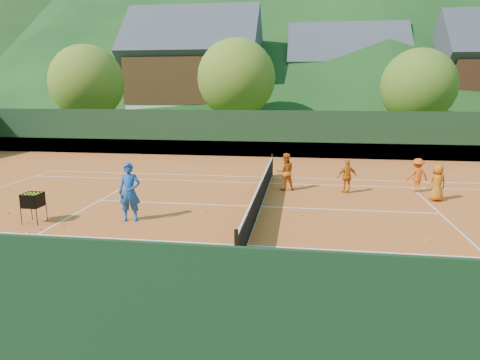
# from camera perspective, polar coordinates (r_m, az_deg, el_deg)

# --- Properties ---
(ground) EXTENTS (400.00, 400.00, 0.00)m
(ground) POSITION_cam_1_polar(r_m,az_deg,el_deg) (16.10, 2.75, -3.63)
(ground) COLOR #2D4B17
(ground) RESTS_ON ground
(clay_court) EXTENTS (40.00, 24.00, 0.02)m
(clay_court) POSITION_cam_1_polar(r_m,az_deg,el_deg) (16.10, 2.75, -3.60)
(clay_court) COLOR #C75720
(clay_court) RESTS_ON ground
(coach) EXTENTS (0.78, 0.57, 1.97)m
(coach) POSITION_cam_1_polar(r_m,az_deg,el_deg) (14.60, -14.50, -1.58)
(coach) COLOR #194CA3
(coach) RESTS_ON clay_court
(student_a) EXTENTS (0.89, 0.75, 1.62)m
(student_a) POSITION_cam_1_polar(r_m,az_deg,el_deg) (18.65, 6.08, 1.12)
(student_a) COLOR #D95E13
(student_a) RESTS_ON clay_court
(student_b) EXTENTS (0.90, 0.58, 1.43)m
(student_b) POSITION_cam_1_polar(r_m,az_deg,el_deg) (18.54, 14.10, 0.44)
(student_b) COLOR orange
(student_b) RESTS_ON clay_court
(student_c) EXTENTS (0.81, 0.64, 1.46)m
(student_c) POSITION_cam_1_polar(r_m,az_deg,el_deg) (18.44, 24.80, -0.33)
(student_c) COLOR #CF6612
(student_c) RESTS_ON clay_court
(student_d) EXTENTS (1.03, 0.72, 1.45)m
(student_d) POSITION_cam_1_polar(r_m,az_deg,el_deg) (19.72, 22.55, 0.59)
(student_d) COLOR #E35814
(student_d) RESTS_ON clay_court
(tennis_ball_0) EXTENTS (0.07, 0.07, 0.07)m
(tennis_ball_0) POSITION_cam_1_polar(r_m,az_deg,el_deg) (10.30, -9.68, -12.79)
(tennis_ball_0) COLOR #ACDA24
(tennis_ball_0) RESTS_ON clay_court
(tennis_ball_1) EXTENTS (0.07, 0.07, 0.07)m
(tennis_ball_1) POSITION_cam_1_polar(r_m,az_deg,el_deg) (17.72, -24.73, -3.10)
(tennis_ball_1) COLOR #ACDA24
(tennis_ball_1) RESTS_ON clay_court
(tennis_ball_2) EXTENTS (0.07, 0.07, 0.07)m
(tennis_ball_2) POSITION_cam_1_polar(r_m,az_deg,el_deg) (14.91, -25.07, -5.87)
(tennis_ball_2) COLOR #ACDA24
(tennis_ball_2) RESTS_ON clay_court
(tennis_ball_4) EXTENTS (0.07, 0.07, 0.07)m
(tennis_ball_4) POSITION_cam_1_polar(r_m,az_deg,el_deg) (7.88, -0.84, -20.98)
(tennis_ball_4) COLOR #ACDA24
(tennis_ball_4) RESTS_ON clay_court
(tennis_ball_5) EXTENTS (0.07, 0.07, 0.07)m
(tennis_ball_5) POSITION_cam_1_polar(r_m,az_deg,el_deg) (14.66, -26.44, -6.29)
(tennis_ball_5) COLOR #ACDA24
(tennis_ball_5) RESTS_ON clay_court
(tennis_ball_7) EXTENTS (0.07, 0.07, 0.07)m
(tennis_ball_7) POSITION_cam_1_polar(r_m,az_deg,el_deg) (17.27, -28.55, -3.85)
(tennis_ball_7) COLOR #ACDA24
(tennis_ball_7) RESTS_ON clay_court
(tennis_ball_8) EXTENTS (0.07, 0.07, 0.07)m
(tennis_ball_8) POSITION_cam_1_polar(r_m,az_deg,el_deg) (13.67, 23.90, -7.34)
(tennis_ball_8) COLOR #ACDA24
(tennis_ball_8) RESTS_ON clay_court
(tennis_ball_11) EXTENTS (0.07, 0.07, 0.07)m
(tennis_ball_11) POSITION_cam_1_polar(r_m,az_deg,el_deg) (8.75, -23.47, -18.44)
(tennis_ball_11) COLOR #ACDA24
(tennis_ball_11) RESTS_ON clay_court
(tennis_ball_12) EXTENTS (0.07, 0.07, 0.07)m
(tennis_ball_12) POSITION_cam_1_polar(r_m,az_deg,el_deg) (11.52, 11.89, -10.12)
(tennis_ball_12) COLOR #ACDA24
(tennis_ball_12) RESTS_ON clay_court
(tennis_ball_13) EXTENTS (0.07, 0.07, 0.07)m
(tennis_ball_13) POSITION_cam_1_polar(r_m,az_deg,el_deg) (9.42, -5.07, -15.13)
(tennis_ball_13) COLOR #ACDA24
(tennis_ball_13) RESTS_ON clay_court
(tennis_ball_14) EXTENTS (0.07, 0.07, 0.07)m
(tennis_ball_14) POSITION_cam_1_polar(r_m,az_deg,el_deg) (11.69, -5.60, -9.58)
(tennis_ball_14) COLOR #ACDA24
(tennis_ball_14) RESTS_ON clay_court
(tennis_ball_15) EXTENTS (0.07, 0.07, 0.07)m
(tennis_ball_15) POSITION_cam_1_polar(r_m,az_deg,el_deg) (11.44, 25.92, -11.28)
(tennis_ball_15) COLOR #ACDA24
(tennis_ball_15) RESTS_ON clay_court
(tennis_ball_17) EXTENTS (0.07, 0.07, 0.07)m
(tennis_ball_17) POSITION_cam_1_polar(r_m,az_deg,el_deg) (14.29, 2.23, -5.45)
(tennis_ball_17) COLOR #ACDA24
(tennis_ball_17) RESTS_ON clay_court
(tennis_ball_18) EXTENTS (0.07, 0.07, 0.07)m
(tennis_ball_18) POSITION_cam_1_polar(r_m,az_deg,el_deg) (10.82, -0.81, -11.35)
(tennis_ball_18) COLOR #ACDA24
(tennis_ball_18) RESTS_ON clay_court
(tennis_ball_19) EXTENTS (0.07, 0.07, 0.07)m
(tennis_ball_19) POSITION_cam_1_polar(r_m,az_deg,el_deg) (10.49, -19.83, -12.88)
(tennis_ball_19) COLOR #ACDA24
(tennis_ball_19) RESTS_ON clay_court
(tennis_ball_21) EXTENTS (0.07, 0.07, 0.07)m
(tennis_ball_21) POSITION_cam_1_polar(r_m,az_deg,el_deg) (12.14, -13.41, -9.02)
(tennis_ball_21) COLOR #ACDA24
(tennis_ball_21) RESTS_ON clay_court
(tennis_ball_23) EXTENTS (0.07, 0.07, 0.07)m
(tennis_ball_23) POSITION_cam_1_polar(r_m,az_deg,el_deg) (15.36, -4.85, -4.23)
(tennis_ball_23) COLOR #ACDA24
(tennis_ball_23) RESTS_ON clay_court
(tennis_ball_24) EXTENTS (0.07, 0.07, 0.07)m
(tennis_ball_24) POSITION_cam_1_polar(r_m,az_deg,el_deg) (8.91, -9.04, -16.94)
(tennis_ball_24) COLOR #ACDA24
(tennis_ball_24) RESTS_ON clay_court
(tennis_ball_25) EXTENTS (0.07, 0.07, 0.07)m
(tennis_ball_25) POSITION_cam_1_polar(r_m,az_deg,el_deg) (14.96, -22.52, -5.59)
(tennis_ball_25) COLOR #ACDA24
(tennis_ball_25) RESTS_ON clay_court
(tennis_ball_26) EXTENTS (0.07, 0.07, 0.07)m
(tennis_ball_26) POSITION_cam_1_polar(r_m,az_deg,el_deg) (11.01, 19.13, -11.61)
(tennis_ball_26) COLOR #ACDA24
(tennis_ball_26) RESTS_ON clay_court
(tennis_ball_27) EXTENTS (0.07, 0.07, 0.07)m
(tennis_ball_27) POSITION_cam_1_polar(r_m,az_deg,el_deg) (8.29, -15.98, -19.68)
(tennis_ball_27) COLOR #ACDA24
(tennis_ball_27) RESTS_ON clay_court
(tennis_ball_28) EXTENTS (0.07, 0.07, 0.07)m
(tennis_ball_28) POSITION_cam_1_polar(r_m,az_deg,el_deg) (15.10, 8.28, -4.61)
(tennis_ball_28) COLOR #ACDA24
(tennis_ball_28) RESTS_ON clay_court
(court_lines) EXTENTS (23.83, 11.03, 0.00)m
(court_lines) POSITION_cam_1_polar(r_m,az_deg,el_deg) (16.10, 2.75, -3.55)
(court_lines) COLOR silver
(court_lines) RESTS_ON clay_court
(tennis_net) EXTENTS (0.10, 12.07, 1.10)m
(tennis_net) POSITION_cam_1_polar(r_m,az_deg,el_deg) (15.97, 2.76, -1.83)
(tennis_net) COLOR black
(tennis_net) RESTS_ON clay_court
(perimeter_fence) EXTENTS (40.40, 24.24, 3.00)m
(perimeter_fence) POSITION_cam_1_polar(r_m,az_deg,el_deg) (15.81, 2.79, 0.80)
(perimeter_fence) COLOR black
(perimeter_fence) RESTS_ON clay_court
(ball_hopper) EXTENTS (0.57, 0.57, 1.00)m
(ball_hopper) POSITION_cam_1_polar(r_m,az_deg,el_deg) (15.56, -25.90, -2.50)
(ball_hopper) COLOR black
(ball_hopper) RESTS_ON clay_court
(chalet_left) EXTENTS (13.80, 9.93, 12.92)m
(chalet_left) POSITION_cam_1_polar(r_m,az_deg,el_deg) (46.88, -6.06, 13.58)
(chalet_left) COLOR beige
(chalet_left) RESTS_ON ground
(chalet_mid) EXTENTS (12.65, 8.82, 11.45)m
(chalet_mid) POSITION_cam_1_polar(r_m,az_deg,el_deg) (49.65, 13.84, 12.46)
(chalet_mid) COLOR beige
(chalet_mid) RESTS_ON ground
(tree_a) EXTENTS (6.00, 6.00, 7.88)m
(tree_a) POSITION_cam_1_polar(r_m,az_deg,el_deg) (37.73, -19.77, 12.16)
(tree_a) COLOR #3E2618
(tree_a) RESTS_ON ground
(tree_b) EXTENTS (6.40, 6.40, 8.40)m
(tree_b) POSITION_cam_1_polar(r_m,az_deg,el_deg) (35.87, -0.51, 13.41)
(tree_b) COLOR #402A19
(tree_b) RESTS_ON ground
(tree_c) EXTENTS (5.60, 5.60, 7.35)m
(tree_c) POSITION_cam_1_polar(r_m,az_deg,el_deg) (35.48, 22.67, 11.46)
(tree_c) COLOR #3D2718
(tree_c) RESTS_ON ground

